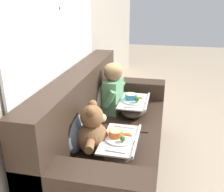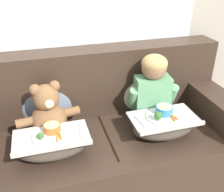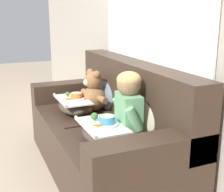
# 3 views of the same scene
# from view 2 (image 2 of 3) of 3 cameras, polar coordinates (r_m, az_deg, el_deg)

# --- Properties ---
(ground_plane) EXTENTS (14.00, 14.00, 0.00)m
(ground_plane) POSITION_cam_2_polar(r_m,az_deg,el_deg) (2.24, -1.21, -17.66)
(ground_plane) COLOR tan
(wall_back_with_window) EXTENTS (8.00, 0.08, 2.60)m
(wall_back_with_window) POSITION_cam_2_polar(r_m,az_deg,el_deg) (2.06, -5.44, 20.00)
(wall_back_with_window) COLOR #A89E8E
(wall_back_with_window) RESTS_ON ground_plane
(couch) EXTENTS (1.98, 0.86, 1.00)m
(couch) POSITION_cam_2_polar(r_m,az_deg,el_deg) (2.04, -1.81, -9.27)
(couch) COLOR #38281E
(couch) RESTS_ON ground_plane
(throw_pillow_behind_child) EXTENTS (0.40, 0.19, 0.42)m
(throw_pillow_behind_child) POSITION_cam_2_polar(r_m,az_deg,el_deg) (2.13, 6.98, 1.70)
(throw_pillow_behind_child) COLOR #C1B293
(throw_pillow_behind_child) RESTS_ON couch
(throw_pillow_behind_teddy) EXTENTS (0.39, 0.19, 0.41)m
(throw_pillow_behind_teddy) POSITION_cam_2_polar(r_m,az_deg,el_deg) (1.99, -14.07, -1.11)
(throw_pillow_behind_teddy) COLOR slate
(throw_pillow_behind_teddy) RESTS_ON couch
(child_figure) EXTENTS (0.38, 0.20, 0.53)m
(child_figure) POSITION_cam_2_polar(r_m,az_deg,el_deg) (1.96, 8.87, 2.31)
(child_figure) COLOR #66A370
(child_figure) RESTS_ON couch
(teddy_bear) EXTENTS (0.45, 0.32, 0.41)m
(teddy_bear) POSITION_cam_2_polar(r_m,az_deg,el_deg) (1.85, -13.67, -3.87)
(teddy_bear) COLOR brown
(teddy_bear) RESTS_ON couch
(lap_tray_child) EXTENTS (0.47, 0.29, 0.22)m
(lap_tray_child) POSITION_cam_2_polar(r_m,az_deg,el_deg) (1.90, 11.07, -6.14)
(lap_tray_child) COLOR #473D33
(lap_tray_child) RESTS_ON child_figure
(lap_tray_teddy) EXTENTS (0.47, 0.27, 0.20)m
(lap_tray_teddy) POSITION_cam_2_polar(r_m,az_deg,el_deg) (1.73, -12.83, -10.18)
(lap_tray_teddy) COLOR #473D33
(lap_tray_teddy) RESTS_ON teddy_bear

